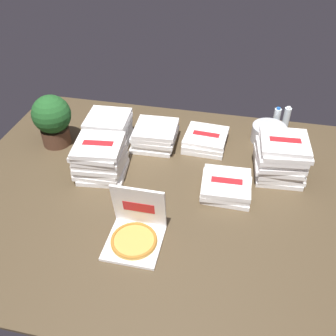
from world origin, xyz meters
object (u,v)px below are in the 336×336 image
Objects in this scene: pizza_stack_left_far at (280,158)px; water_bottle_2 at (278,146)px; pizza_stack_center_far at (205,140)px; pizza_stack_right_near at (155,136)px; ice_bucket at (268,133)px; water_bottle_1 at (286,118)px; potted_plant at (52,119)px; water_bottle_0 at (276,119)px; pizza_stack_right_mid at (109,129)px; pizza_stack_center_near at (100,158)px; open_pizza_box at (135,232)px; pizza_stack_right_far at (226,186)px.

pizza_stack_left_far is 0.25m from water_bottle_2.
pizza_stack_center_far is 0.43m from pizza_stack_right_near.
ice_bucket is (0.52, 0.19, 0.02)m from pizza_stack_center_far.
potted_plant reaches higher than water_bottle_1.
pizza_stack_right_near is 1.72× the size of water_bottle_1.
pizza_stack_center_far is at bearing -146.29° from water_bottle_0.
pizza_stack_right_mid is 1.02× the size of pizza_stack_right_near.
ice_bucket is at bearing -107.36° from water_bottle_0.
pizza_stack_center_near is (0.08, -0.42, 0.02)m from pizza_stack_right_mid.
pizza_stack_center_near is at bearing -123.65° from pizza_stack_right_near.
open_pizza_box is at bearing -104.52° from pizza_stack_center_far.
pizza_stack_right_far is 1.68× the size of water_bottle_0.
open_pizza_box reaches higher than ice_bucket.
pizza_stack_center_near is 0.88× the size of potted_plant.
pizza_stack_right_mid is 1.76× the size of water_bottle_1.
pizza_stack_center_near is (-0.73, -0.54, 0.09)m from pizza_stack_center_far.
pizza_stack_left_far is (0.60, -0.28, 0.11)m from pizza_stack_center_far.
water_bottle_0 reaches higher than pizza_stack_center_far.
potted_plant reaches higher than water_bottle_0.
water_bottle_2 is (0.37, 0.53, 0.05)m from pizza_stack_right_far.
ice_bucket is at bearing 58.22° from open_pizza_box.
water_bottle_1 is (0.45, 0.98, 0.05)m from pizza_stack_right_far.
pizza_stack_right_far is at bearing -12.27° from potted_plant.
water_bottle_2 is at bearing -72.09° from ice_bucket.
water_bottle_0 is (1.01, 0.47, 0.02)m from pizza_stack_right_near.
pizza_stack_right_far is 1.68× the size of water_bottle_1.
open_pizza_box is 1.17m from pizza_stack_center_far.
water_bottle_0 is (1.41, 0.51, -0.02)m from pizza_stack_right_mid.
pizza_stack_left_far is at bearing 43.65° from open_pizza_box.
ice_bucket is 0.22m from water_bottle_0.
pizza_stack_right_far is 0.81m from pizza_stack_right_near.
potted_plant is (-1.85, 0.05, 0.08)m from pizza_stack_left_far.
pizza_stack_right_far is 0.47m from pizza_stack_left_far.
pizza_stack_center_far is at bearing -147.74° from water_bottle_1.
pizza_stack_center_near is 1.62m from water_bottle_0.
water_bottle_2 reaches higher than ice_bucket.
pizza_stack_right_mid is at bearing -160.03° from water_bottle_0.
pizza_stack_right_near is at bearing -177.55° from water_bottle_2.
ice_bucket is at bearing 12.92° from pizza_stack_right_mid.
pizza_stack_right_near is 1.11m from water_bottle_0.
pizza_stack_right_mid is at bearing -159.94° from water_bottle_1.
pizza_stack_center_near is 1.71m from water_bottle_1.
pizza_stack_center_near reaches higher than water_bottle_2.
pizza_stack_right_mid is (-0.53, 1.01, 0.06)m from open_pizza_box.
potted_plant is (-0.96, 0.90, 0.18)m from open_pizza_box.
ice_bucket is at bearing 13.36° from potted_plant.
water_bottle_2 is (-0.00, 0.25, -0.06)m from pizza_stack_left_far.
potted_plant reaches higher than pizza_stack_left_far.
water_bottle_0 is at bearing 69.31° from pizza_stack_right_far.
water_bottle_2 is at bearing 21.07° from pizza_stack_center_near.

